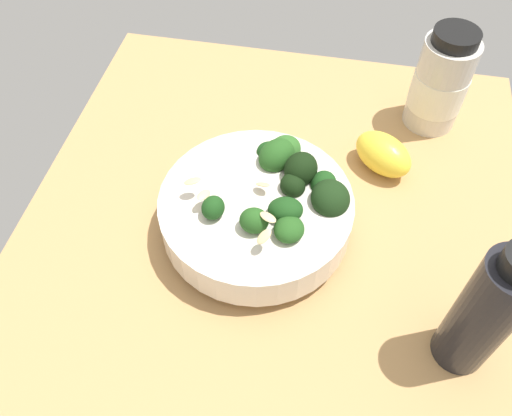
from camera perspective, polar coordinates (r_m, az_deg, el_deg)
The scene contains 5 objects.
ground_plane at distance 62.86cm, azimuth 2.43°, elevation -0.51°, with size 57.31×57.31×3.70cm, color tan.
bowl_of_broccoli at distance 56.23cm, azimuth 0.53°, elevation 0.05°, with size 20.60×20.91×9.21cm.
lemon_wedge at distance 65.04cm, azimuth 13.65°, elevation 5.72°, with size 7.53×4.67×4.68cm, color yellow.
bottle_tall at distance 48.93cm, azimuth 23.66°, elevation -10.39°, with size 4.97×4.97×17.02cm.
bottle_short at distance 70.54cm, azimuth 19.37°, elevation 12.67°, with size 6.80×6.80×13.51cm.
Camera 1 is at (37.39, 4.53, 48.48)cm, focal length 36.82 mm.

